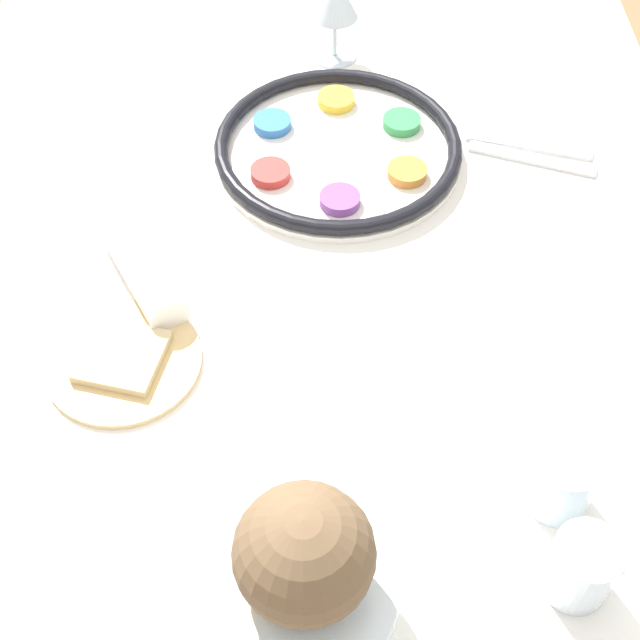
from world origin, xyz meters
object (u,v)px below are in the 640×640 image
bread_plate (125,360)px  napkin_roll (144,270)px  coconut (307,554)px  cup_mid (583,567)px  orange_fruit (281,560)px  wine_glass (336,0)px  fruit_stand (289,588)px  cup_near (565,482)px  seder_plate (339,148)px

bread_plate → napkin_roll: napkin_roll is taller
coconut → cup_mid: coconut is taller
coconut → cup_mid: size_ratio=1.53×
coconut → bread_plate: 0.41m
orange_fruit → bread_plate: 0.38m
cup_mid → wine_glass: bearing=-166.4°
fruit_stand → cup_near: 0.30m
wine_glass → fruit_stand: 0.91m
orange_fruit → bread_plate: size_ratio=0.41×
fruit_stand → cup_mid: size_ratio=2.59×
fruit_stand → cup_mid: 0.28m
napkin_roll → fruit_stand: bearing=23.2°
orange_fruit → cup_mid: size_ratio=0.97×
seder_plate → cup_mid: cup_mid is taller
napkin_roll → orange_fruit: bearing=22.6°
seder_plate → fruit_stand: 0.67m
orange_fruit → coconut: bearing=77.3°
cup_near → wine_glass: bearing=-165.0°
orange_fruit → cup_mid: 0.30m
coconut → bread_plate: (-0.31, -0.21, -0.15)m
seder_plate → bread_plate: (0.36, -0.26, -0.01)m
seder_plate → cup_mid: (0.64, 0.21, 0.02)m
coconut → cup_near: coconut is taller
napkin_roll → cup_near: (0.31, 0.46, 0.01)m
orange_fruit → napkin_roll: 0.48m
orange_fruit → coconut: size_ratio=0.64×
seder_plate → orange_fruit: 0.68m
wine_glass → bread_plate: bearing=-22.9°
wine_glass → fruit_stand: (0.91, -0.06, -0.02)m
cup_mid → napkin_roll: bearing=-130.8°
bread_plate → napkin_roll: size_ratio=1.01×
napkin_roll → cup_mid: bearing=49.2°
cup_near → napkin_roll: bearing=-123.7°
coconut → napkin_roll: (-0.44, -0.20, -0.13)m
coconut → wine_glass: bearing=177.1°
napkin_roll → bread_plate: bearing=-5.1°
napkin_roll → coconut: bearing=24.7°
fruit_stand → cup_mid: bearing=96.8°
fruit_stand → bread_plate: fruit_stand is taller
seder_plate → fruit_stand: size_ratio=1.75×
bread_plate → napkin_roll: 0.13m
bread_plate → cup_near: 0.50m
fruit_stand → cup_near: size_ratio=2.59×
wine_glass → napkin_roll: wine_glass is taller
wine_glass → cup_near: (0.79, 0.21, -0.06)m
seder_plate → coconut: size_ratio=2.97×
fruit_stand → coconut: 0.09m
cup_near → cup_mid: 0.09m
coconut → napkin_roll: size_ratio=0.66×
cup_near → fruit_stand: bearing=-65.8°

